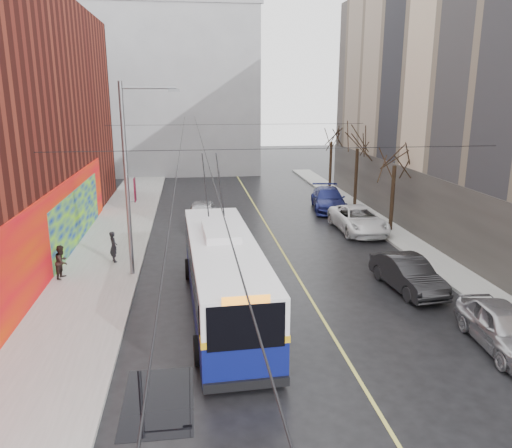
{
  "coord_description": "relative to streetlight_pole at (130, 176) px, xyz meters",
  "views": [
    {
      "loc": [
        -3.4,
        -13.0,
        8.45
      ],
      "look_at": [
        -0.43,
        9.43,
        2.53
      ],
      "focal_mm": 35.0,
      "sensor_mm": 36.0,
      "label": 1
    }
  ],
  "objects": [
    {
      "name": "trolleybus",
      "position": [
        3.91,
        -4.51,
        -3.27
      ],
      "size": [
        3.16,
        12.03,
        5.65
      ],
      "rotation": [
        0.0,
        0.0,
        0.04
      ],
      "color": "#0B1152",
      "rests_on": "ground"
    },
    {
      "name": "building_far",
      "position": [
        0.14,
        34.99,
        4.17
      ],
      "size": [
        20.5,
        12.1,
        18.0
      ],
      "color": "gray",
      "rests_on": "ground"
    },
    {
      "name": "streetlight_pole",
      "position": [
        0.0,
        0.0,
        0.0
      ],
      "size": [
        2.65,
        0.6,
        9.0
      ],
      "color": "slate",
      "rests_on": "ground"
    },
    {
      "name": "tree_far",
      "position": [
        15.14,
        20.0,
        0.3
      ],
      "size": [
        3.2,
        3.2,
        6.57
      ],
      "color": "black",
      "rests_on": "ground"
    },
    {
      "name": "puddle",
      "position": [
        1.61,
        -10.33,
        -4.84
      ],
      "size": [
        1.97,
        3.39,
        0.01
      ],
      "primitive_type": "cube",
      "color": "black",
      "rests_on": "ground"
    },
    {
      "name": "parked_car_b",
      "position": [
        12.14,
        -3.28,
        -4.11
      ],
      "size": [
        2.04,
        4.64,
        1.48
      ],
      "primitive_type": "imported",
      "rotation": [
        0.0,
        0.0,
        0.11
      ],
      "color": "black",
      "rests_on": "ground"
    },
    {
      "name": "following_car",
      "position": [
        3.39,
        8.92,
        -4.03
      ],
      "size": [
        2.24,
        4.93,
        1.64
      ],
      "primitive_type": "imported",
      "rotation": [
        0.0,
        0.0,
        -0.06
      ],
      "color": "#ACADB1",
      "rests_on": "ground"
    },
    {
      "name": "pedestrian_a",
      "position": [
        -1.26,
        1.89,
        -3.9
      ],
      "size": [
        0.58,
        0.68,
        1.59
      ],
      "primitive_type": "imported",
      "rotation": [
        0.0,
        0.0,
        1.99
      ],
      "color": "black",
      "rests_on": "sidewalk_left"
    },
    {
      "name": "parked_car_c",
      "position": [
        13.14,
        6.35,
        -4.07
      ],
      "size": [
        2.68,
        5.66,
        1.56
      ],
      "primitive_type": "imported",
      "rotation": [
        0.0,
        0.0,
        0.01
      ],
      "color": "white",
      "rests_on": "ground"
    },
    {
      "name": "sidewalk_left",
      "position": [
        -1.86,
        2.0,
        -4.77
      ],
      "size": [
        4.0,
        60.0,
        0.15
      ],
      "primitive_type": "cube",
      "color": "gray",
      "rests_on": "ground"
    },
    {
      "name": "sidewalk_right",
      "position": [
        15.14,
        2.0,
        -4.77
      ],
      "size": [
        2.0,
        60.0,
        0.15
      ],
      "primitive_type": "cube",
      "color": "gray",
      "rests_on": "ground"
    },
    {
      "name": "parked_car_d",
      "position": [
        12.91,
        12.48,
        -4.03
      ],
      "size": [
        3.12,
        5.92,
        1.63
      ],
      "primitive_type": "imported",
      "rotation": [
        0.0,
        0.0,
        -0.15
      ],
      "color": "navy",
      "rests_on": "ground"
    },
    {
      "name": "parked_car_a",
      "position": [
        13.14,
        -8.73,
        -4.09
      ],
      "size": [
        2.15,
        4.59,
        1.52
      ],
      "primitive_type": "imported",
      "rotation": [
        0.0,
        0.0,
        -0.08
      ],
      "color": "#A6A5AA",
      "rests_on": "ground"
    },
    {
      "name": "lane_line",
      "position": [
        7.64,
        4.0,
        -4.84
      ],
      "size": [
        0.12,
        50.0,
        0.01
      ],
      "primitive_type": "cube",
      "color": "#BFB74C",
      "rests_on": "ground"
    },
    {
      "name": "catenary_wires",
      "position": [
        3.6,
        4.77,
        1.4
      ],
      "size": [
        18.0,
        60.0,
        0.22
      ],
      "color": "black"
    },
    {
      "name": "pigeons_flying",
      "position": [
        4.14,
        0.43,
        2.2
      ],
      "size": [
        5.53,
        3.57,
        1.89
      ],
      "color": "slate"
    },
    {
      "name": "pedestrian_b",
      "position": [
        -3.3,
        -0.18,
        -3.91
      ],
      "size": [
        0.75,
        0.88,
        1.57
      ],
      "primitive_type": "imported",
      "rotation": [
        0.0,
        0.0,
        1.35
      ],
      "color": "black",
      "rests_on": "sidewalk_left"
    },
    {
      "name": "ground",
      "position": [
        6.14,
        -10.0,
        -4.85
      ],
      "size": [
        140.0,
        140.0,
        0.0
      ],
      "primitive_type": "plane",
      "color": "black",
      "rests_on": "ground"
    },
    {
      "name": "tree_near",
      "position": [
        15.14,
        6.0,
        0.13
      ],
      "size": [
        3.2,
        3.2,
        6.4
      ],
      "color": "black",
      "rests_on": "ground"
    },
    {
      "name": "tree_mid",
      "position": [
        15.14,
        13.0,
        0.41
      ],
      "size": [
        3.2,
        3.2,
        6.68
      ],
      "color": "black",
      "rests_on": "ground"
    }
  ]
}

